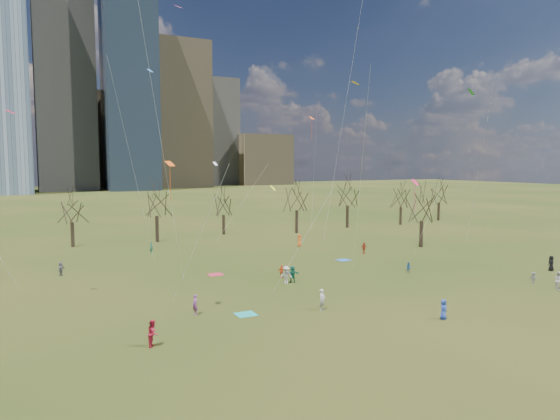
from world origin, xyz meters
name	(u,v)px	position (x,y,z in m)	size (l,w,h in m)	color
ground	(341,299)	(0.00, 0.00, 0.00)	(500.00, 500.00, 0.00)	black
downtown_skyline	(77,104)	(-2.43, 210.64, 39.01)	(212.50, 78.00, 118.00)	slate
bare_tree_row	(206,202)	(-0.09, 37.22, 6.12)	(113.04, 29.80, 9.50)	black
blanket_teal	(246,314)	(-9.38, -0.36, 0.01)	(1.60, 1.50, 0.03)	teal
blanket_navy	(343,260)	(10.37, 14.85, 0.01)	(1.60, 1.50, 0.03)	#265EB2
blanket_crimson	(215,275)	(-6.68, 14.39, 0.01)	(1.60, 1.50, 0.03)	#B0233B
person_0	(443,309)	(3.85, -8.46, 0.79)	(0.77, 0.50, 1.58)	#2A47B7
person_1	(322,300)	(-3.29, -2.15, 0.89)	(0.65, 0.43, 1.78)	silver
person_2	(153,333)	(-17.59, -4.02, 0.90)	(0.88, 0.68, 1.80)	#AB182F
person_3	(533,278)	(20.61, -3.96, 0.59)	(0.77, 0.44, 1.19)	slate
person_4	(282,272)	(-0.98, 9.68, 0.70)	(0.82, 0.34, 1.40)	#D94718
person_5	(292,274)	(-0.88, 7.47, 0.86)	(1.59, 0.51, 1.72)	#176A53
person_6	(551,263)	(27.72, -0.97, 0.87)	(0.85, 0.55, 1.74)	black
person_7	(195,305)	(-13.01, 1.45, 0.82)	(0.60, 0.39, 1.65)	#8A4992
person_8	(409,267)	(12.76, 5.59, 0.59)	(0.58, 0.45, 1.18)	#2554A2
person_9	(286,275)	(-1.70, 7.28, 0.90)	(1.16, 0.67, 1.79)	silver
person_10	(364,248)	(15.48, 17.52, 0.75)	(0.88, 0.37, 1.51)	#AF2119
person_11	(61,269)	(-21.73, 21.49, 0.75)	(1.38, 0.44, 1.49)	slate
person_12	(299,240)	(10.50, 26.39, 0.89)	(0.87, 0.57, 1.79)	#EB591A
person_13	(151,248)	(-9.92, 31.00, 0.71)	(0.52, 0.34, 1.42)	#186E5B
person_14	(559,281)	(20.51, -6.70, 0.88)	(0.86, 0.67, 1.77)	silver
kites_airborne	(297,158)	(2.29, 12.32, 12.73)	(59.53, 36.07, 35.70)	#DD5412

